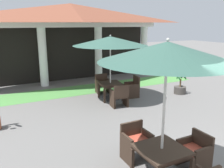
# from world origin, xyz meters

# --- Properties ---
(background_pavilion) EXTENTS (10.16, 2.66, 4.02)m
(background_pavilion) POSITION_xyz_m (0.00, 9.15, 3.13)
(background_pavilion) COLOR white
(background_pavilion) RESTS_ON ground
(lawn_strip) EXTENTS (11.96, 1.69, 0.01)m
(lawn_strip) POSITION_xyz_m (0.00, 7.46, 0.00)
(lawn_strip) COLOR #519347
(lawn_strip) RESTS_ON ground
(patio_table_near_foreground) EXTENTS (0.94, 0.94, 0.71)m
(patio_table_near_foreground) POSITION_xyz_m (0.45, 5.54, 0.60)
(patio_table_near_foreground) COLOR #38281E
(patio_table_near_foreground) RESTS_ON ground
(patio_umbrella_near_foreground) EXTENTS (2.96, 2.96, 2.63)m
(patio_umbrella_near_foreground) POSITION_xyz_m (0.45, 5.54, 2.37)
(patio_umbrella_near_foreground) COLOR #2D2D2D
(patio_umbrella_near_foreground) RESTS_ON ground
(patio_chair_near_foreground_south) EXTENTS (0.66, 0.56, 0.87)m
(patio_chair_near_foreground_south) POSITION_xyz_m (0.32, 4.54, 0.41)
(patio_chair_near_foreground_south) COLOR #38281E
(patio_chair_near_foreground_south) RESTS_ON ground
(patio_chair_near_foreground_north) EXTENTS (0.65, 0.65, 0.83)m
(patio_chair_near_foreground_north) POSITION_xyz_m (0.57, 6.53, 0.40)
(patio_chair_near_foreground_north) COLOR #38281E
(patio_chair_near_foreground_north) RESTS_ON ground
(patio_chair_near_foreground_east) EXTENTS (0.56, 0.63, 0.89)m
(patio_chair_near_foreground_east) POSITION_xyz_m (1.44, 5.42, 0.41)
(patio_chair_near_foreground_east) COLOR #38281E
(patio_chair_near_foreground_east) RESTS_ON ground
(patio_table_mid_left) EXTENTS (0.90, 0.90, 0.71)m
(patio_table_mid_left) POSITION_xyz_m (-1.09, 0.33, 0.61)
(patio_table_mid_left) COLOR #38281E
(patio_table_mid_left) RESTS_ON ground
(patio_umbrella_mid_left) EXTENTS (2.48, 2.48, 2.83)m
(patio_umbrella_mid_left) POSITION_xyz_m (-1.09, 0.33, 2.57)
(patio_umbrella_mid_left) COLOR #2D2D2D
(patio_umbrella_mid_left) RESTS_ON ground
(patio_chair_mid_left_north) EXTENTS (0.61, 0.52, 0.84)m
(patio_chair_mid_left_north) POSITION_xyz_m (-1.09, 1.24, 0.41)
(patio_chair_mid_left_north) COLOR #38281E
(patio_chair_mid_left_north) RESTS_ON ground
(patio_chair_mid_left_east) EXTENTS (0.52, 0.60, 0.80)m
(patio_chair_mid_left_east) POSITION_xyz_m (-0.18, 0.32, 0.39)
(patio_chair_mid_left_east) COLOR #38281E
(patio_chair_mid_left_east) RESTS_ON ground
(potted_palm_right_edge) EXTENTS (0.52, 0.52, 1.14)m
(potted_palm_right_edge) POSITION_xyz_m (3.59, 4.83, 0.29)
(potted_palm_right_edge) COLOR #47423D
(potted_palm_right_edge) RESTS_ON ground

